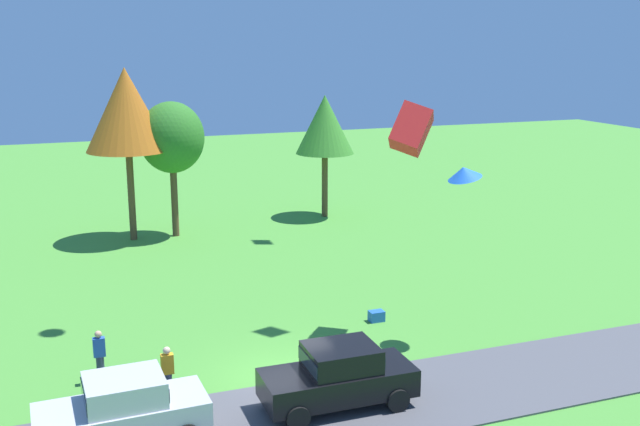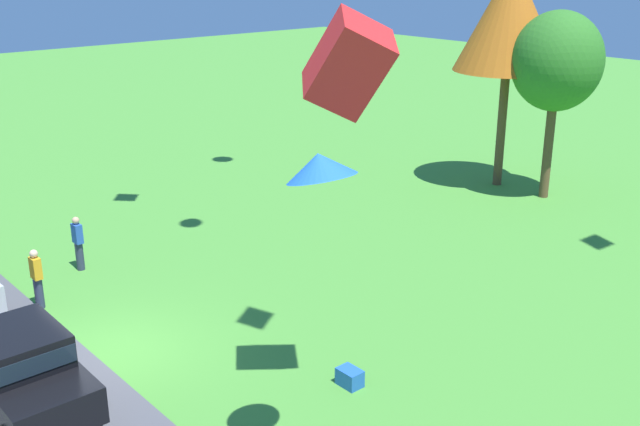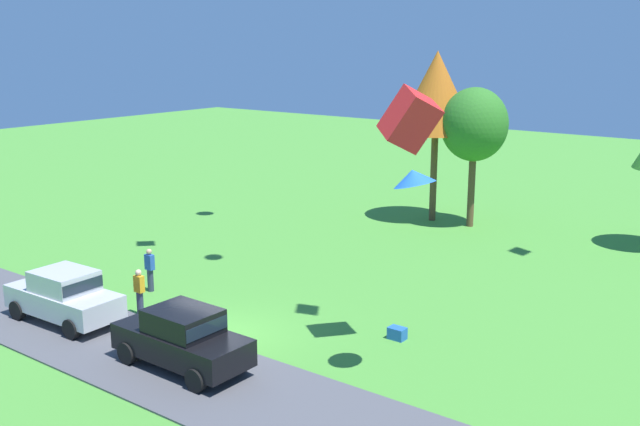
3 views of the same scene
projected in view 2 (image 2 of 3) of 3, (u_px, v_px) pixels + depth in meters
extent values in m
plane|color=#478E33|center=(113.00, 355.00, 18.09)|extent=(120.00, 120.00, 0.00)
cube|color=#4C4C51|center=(4.00, 393.00, 16.47)|extent=(36.00, 4.40, 0.06)
cube|color=black|center=(21.00, 376.00, 15.70)|extent=(4.42, 1.84, 0.80)
cube|color=black|center=(18.00, 346.00, 15.39)|extent=(2.01, 1.66, 0.70)
cube|color=#19232D|center=(18.00, 346.00, 15.39)|extent=(2.05, 1.63, 0.38)
cylinder|color=black|center=(37.00, 352.00, 17.43)|extent=(0.68, 0.25, 0.68)
cylinder|color=black|center=(92.00, 408.00, 15.29)|extent=(0.68, 0.25, 0.68)
cylinder|color=#2D334C|center=(80.00, 256.00, 22.82)|extent=(0.24, 0.24, 0.88)
cube|color=#2851AD|center=(77.00, 233.00, 22.57)|extent=(0.36, 0.22, 0.60)
sphere|color=tan|center=(76.00, 220.00, 22.44)|extent=(0.22, 0.22, 0.22)
cylinder|color=#2D334C|center=(39.00, 293.00, 20.34)|extent=(0.24, 0.24, 0.88)
cube|color=orange|center=(36.00, 268.00, 20.10)|extent=(0.36, 0.22, 0.60)
sphere|color=beige|center=(34.00, 254.00, 19.96)|extent=(0.22, 0.22, 0.22)
cylinder|color=brown|center=(501.00, 129.00, 30.62)|extent=(0.36, 0.36, 4.75)
cone|color=#B25B19|center=(510.00, 15.00, 29.14)|extent=(4.27, 4.27, 4.27)
cylinder|color=brown|center=(548.00, 150.00, 29.18)|extent=(0.36, 0.36, 3.80)
ellipsoid|color=#2D7023|center=(557.00, 61.00, 28.05)|extent=(3.42, 3.42, 3.77)
cube|color=blue|center=(350.00, 377.00, 16.75)|extent=(0.56, 0.40, 0.40)
cone|color=blue|center=(320.00, 166.00, 11.85)|extent=(1.32, 1.26, 0.67)
cube|color=red|center=(348.00, 64.00, 13.28)|extent=(2.01, 1.76, 2.05)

